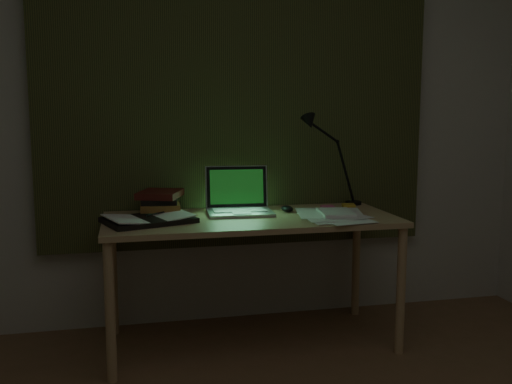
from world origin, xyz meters
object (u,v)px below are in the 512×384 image
(desk, at_px, (251,281))
(loose_papers, at_px, (325,213))
(laptop, at_px, (240,191))
(book_stack, at_px, (161,202))
(open_textbook, at_px, (148,219))
(desk_lamp, at_px, (354,162))

(desk, xyz_separation_m, loose_papers, (0.38, -0.05, 0.35))
(laptop, xyz_separation_m, book_stack, (-0.40, 0.09, -0.06))
(open_textbook, height_order, loose_papers, open_textbook)
(loose_papers, bearing_deg, laptop, 162.60)
(open_textbook, bearing_deg, desk, -16.00)
(laptop, bearing_deg, open_textbook, -162.91)
(open_textbook, bearing_deg, laptop, -5.63)
(desk, bearing_deg, desk_lamp, 21.25)
(laptop, xyz_separation_m, open_textbook, (-0.48, -0.12, -0.10))
(book_stack, xyz_separation_m, desk_lamp, (1.11, 0.08, 0.18))
(desk, relative_size, book_stack, 6.19)
(book_stack, bearing_deg, loose_papers, -15.17)
(loose_papers, height_order, desk_lamp, desk_lamp)
(desk_lamp, bearing_deg, desk, -145.34)
(desk, xyz_separation_m, desk_lamp, (0.67, 0.26, 0.59))
(desk, distance_m, loose_papers, 0.52)
(desk, height_order, book_stack, book_stack)
(book_stack, bearing_deg, open_textbook, -109.80)
(laptop, relative_size, open_textbook, 0.93)
(laptop, height_order, desk_lamp, desk_lamp)
(desk, bearing_deg, book_stack, 158.09)
(desk, bearing_deg, loose_papers, -6.86)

